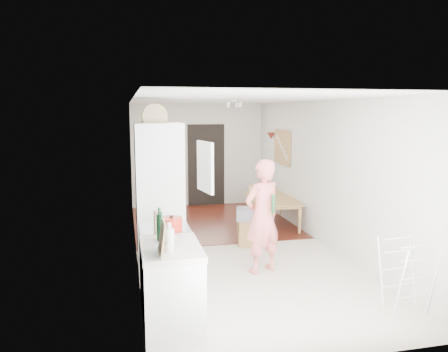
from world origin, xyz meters
name	(u,v)px	position (x,y,z in m)	size (l,w,h in m)	color
room_shell	(233,176)	(0.00, 0.00, 1.25)	(3.20, 7.00, 2.50)	silver
floor	(232,248)	(0.00, 0.00, 0.00)	(3.20, 7.00, 0.01)	beige
wood_floor_overlay	(211,221)	(0.00, 1.85, 0.01)	(3.20, 3.30, 0.01)	maroon
sage_wall_panel	(138,153)	(-1.59, -2.00, 1.85)	(0.02, 3.00, 1.30)	slate
tile_splashback	(142,226)	(-1.59, -2.55, 1.15)	(0.02, 1.90, 0.50)	black
doorway_recess	(206,165)	(0.20, 3.48, 1.00)	(0.90, 0.04, 2.00)	black
base_cabinet	(171,290)	(-1.30, -2.55, 0.43)	(0.60, 0.90, 0.86)	white
worktop	(171,248)	(-1.30, -2.55, 0.89)	(0.62, 0.92, 0.06)	silver
range_cooker	(165,265)	(-1.30, -1.80, 0.44)	(0.60, 0.60, 0.88)	white
cooker_top	(164,229)	(-1.30, -1.80, 0.90)	(0.60, 0.60, 0.04)	silver
fridge_housing	(160,198)	(-1.27, -0.78, 1.07)	(0.66, 0.66, 2.15)	white
fridge_door	(205,167)	(-0.66, -1.08, 1.55)	(0.56, 0.04, 0.70)	white
fridge_interior	(181,165)	(-0.96, -0.78, 1.55)	(0.02, 0.52, 0.66)	white
pinboard	(282,147)	(1.58, 1.90, 1.55)	(0.03, 0.90, 0.70)	tan
pinboard_frame	(282,147)	(1.57, 1.90, 1.55)	(0.01, 0.94, 0.74)	#AE874D
wall_sconce	(271,136)	(1.54, 2.55, 1.75)	(0.18, 0.18, 0.16)	maroon
person	(262,206)	(0.15, -1.16, 0.97)	(0.71, 0.46, 1.94)	#EB726B
dining_table	(274,213)	(1.20, 1.31, 0.24)	(1.36, 0.76, 0.48)	#AE874D
dining_chair	(261,210)	(0.76, 0.80, 0.45)	(0.38, 0.38, 0.90)	#AE874D
stool	(248,232)	(0.31, 0.10, 0.23)	(0.35, 0.35, 0.46)	#AE874D
grey_drape	(249,214)	(0.32, 0.10, 0.56)	(0.42, 0.42, 0.19)	gray
drying_rack	(407,276)	(1.38, -2.78, 0.43)	(0.44, 0.40, 0.87)	white
bread_bin	(154,116)	(-1.32, -0.79, 2.24)	(0.36, 0.34, 0.19)	tan
red_casserole	(171,224)	(-1.23, -1.97, 1.00)	(0.26, 0.26, 0.15)	red
steel_pan	(167,247)	(-1.35, -2.72, 0.96)	(0.18, 0.18, 0.09)	silver
held_bottle	(273,204)	(0.27, -1.30, 1.03)	(0.06, 0.06, 0.26)	#184421
bottle_a	(161,230)	(-1.38, -2.42, 1.05)	(0.06, 0.06, 0.27)	#184421
bottle_b	(160,227)	(-1.39, -2.34, 1.07)	(0.07, 0.07, 0.29)	#184421
bottle_c	(169,240)	(-1.33, -2.76, 1.04)	(0.10, 0.10, 0.24)	beige
pepper_mill_front	(158,224)	(-1.39, -2.02, 1.02)	(0.06, 0.06, 0.21)	tan
pepper_mill_back	(156,224)	(-1.41, -2.02, 1.02)	(0.06, 0.06, 0.21)	tan
chopping_boards	(162,238)	(-1.41, -2.83, 1.09)	(0.04, 0.25, 0.34)	tan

